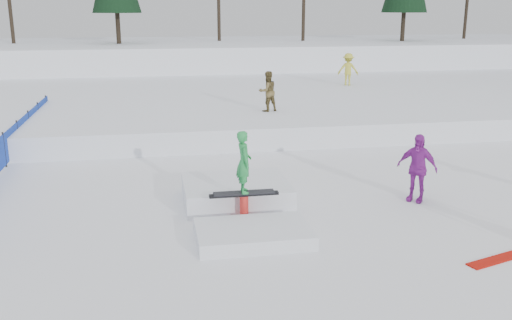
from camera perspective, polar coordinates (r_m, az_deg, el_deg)
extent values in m
plane|color=white|center=(12.55, -0.61, -7.31)|extent=(120.00, 120.00, 0.00)
cube|color=white|center=(41.64, -7.75, 9.99)|extent=(60.00, 14.00, 2.40)
cube|color=white|center=(27.85, -6.24, 5.93)|extent=(50.00, 18.00, 0.80)
cube|color=#1636A3|center=(19.07, -23.86, 0.95)|extent=(0.03, 16.00, 0.95)
cylinder|color=black|center=(19.07, -23.86, 0.95)|extent=(0.05, 0.05, 1.10)
cylinder|color=black|center=(20.88, -22.71, 2.20)|extent=(0.05, 0.05, 1.10)
cylinder|color=black|center=(22.70, -21.75, 3.25)|extent=(0.05, 0.05, 1.10)
cylinder|color=black|center=(24.53, -20.92, 4.14)|extent=(0.05, 0.05, 1.10)
cylinder|color=black|center=(26.38, -20.21, 4.91)|extent=(0.05, 0.05, 1.10)
cylinder|color=black|center=(40.01, -13.62, 12.68)|extent=(0.30, 0.30, 2.00)
cylinder|color=black|center=(43.35, 14.48, 12.78)|extent=(0.30, 0.30, 2.00)
imported|color=brown|center=(22.44, 1.17, 6.88)|extent=(0.91, 0.81, 1.57)
imported|color=gold|center=(30.51, 9.20, 8.94)|extent=(1.22, 0.98, 1.66)
imported|color=purple|center=(14.86, 15.80, -0.76)|extent=(1.03, 1.01, 1.74)
cube|color=#AB0D04|center=(12.21, 22.93, -9.15)|extent=(1.42, 0.69, 0.03)
cube|color=white|center=(14.38, -2.02, -3.21)|extent=(2.60, 2.20, 0.54)
cube|color=white|center=(12.10, -0.27, -7.40)|extent=(2.40, 1.60, 0.30)
cylinder|color=#ED3A33|center=(13.25, -1.19, -5.93)|extent=(0.44, 0.44, 0.06)
cylinder|color=#ED3A33|center=(13.15, -1.19, -4.83)|extent=(0.20, 0.20, 0.60)
cube|color=black|center=(13.05, -1.20, -3.47)|extent=(1.60, 0.16, 0.06)
cube|color=black|center=(13.03, -1.20, -3.28)|extent=(1.40, 0.28, 0.03)
imported|color=green|center=(12.82, -1.22, -0.19)|extent=(0.34, 0.52, 1.42)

